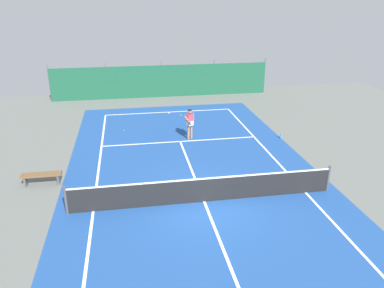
# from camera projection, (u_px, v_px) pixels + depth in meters

# --- Properties ---
(ground_plane) EXTENTS (36.00, 36.00, 0.00)m
(ground_plane) POSITION_uv_depth(u_px,v_px,m) (204.00, 202.00, 14.47)
(ground_plane) COLOR slate
(court_surface) EXTENTS (11.02, 26.60, 0.01)m
(court_surface) POSITION_uv_depth(u_px,v_px,m) (204.00, 202.00, 14.46)
(court_surface) COLOR #1E478C
(court_surface) RESTS_ON ground
(tennis_net) EXTENTS (10.12, 0.10, 1.10)m
(tennis_net) POSITION_uv_depth(u_px,v_px,m) (204.00, 190.00, 14.28)
(tennis_net) COLOR black
(tennis_net) RESTS_ON ground
(back_fence) EXTENTS (16.30, 0.98, 2.70)m
(back_fence) POSITION_uv_depth(u_px,v_px,m) (161.00, 87.00, 29.36)
(back_fence) COLOR #195138
(back_fence) RESTS_ON ground
(tennis_player) EXTENTS (0.56, 0.83, 1.64)m
(tennis_player) POSITION_uv_depth(u_px,v_px,m) (190.00, 122.00, 20.38)
(tennis_player) COLOR #9E7051
(tennis_player) RESTS_ON ground
(tennis_ball_near_player) EXTENTS (0.07, 0.07, 0.07)m
(tennis_ball_near_player) POSITION_uv_depth(u_px,v_px,m) (181.00, 115.00, 24.66)
(tennis_ball_near_player) COLOR #CCDB33
(tennis_ball_near_player) RESTS_ON ground
(tennis_ball_midcourt) EXTENTS (0.07, 0.07, 0.07)m
(tennis_ball_midcourt) POSITION_uv_depth(u_px,v_px,m) (123.00, 131.00, 21.86)
(tennis_ball_midcourt) COLOR #CCDB33
(tennis_ball_midcourt) RESTS_ON ground
(courtside_bench) EXTENTS (1.60, 0.40, 0.49)m
(courtside_bench) POSITION_uv_depth(u_px,v_px,m) (42.00, 176.00, 15.64)
(courtside_bench) COLOR brown
(courtside_bench) RESTS_ON ground
(water_bottle) EXTENTS (0.08, 0.08, 0.24)m
(water_bottle) POSITION_uv_depth(u_px,v_px,m) (281.00, 136.00, 20.79)
(water_bottle) COLOR #338CD8
(water_bottle) RESTS_ON ground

